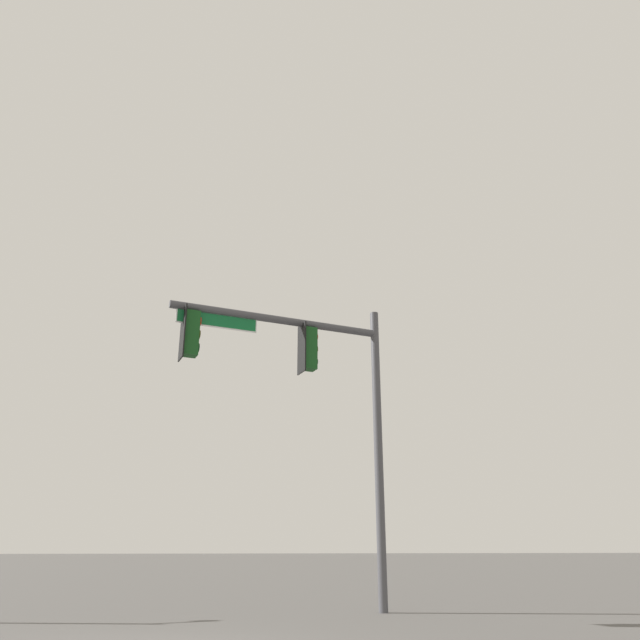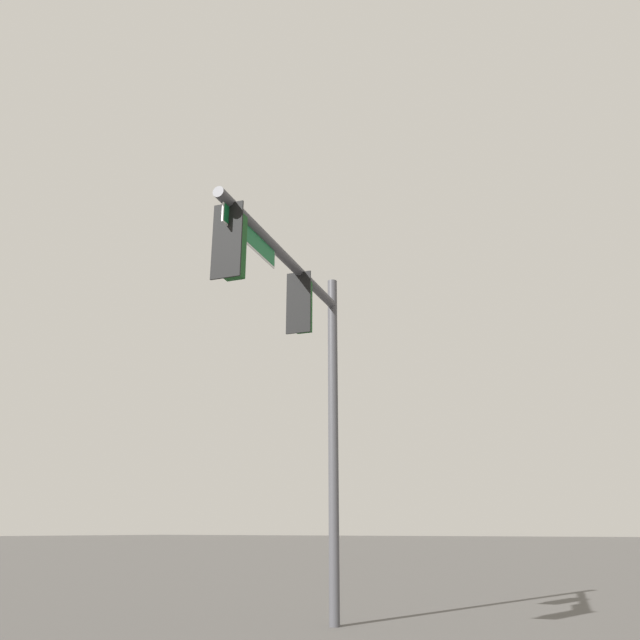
# 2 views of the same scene
# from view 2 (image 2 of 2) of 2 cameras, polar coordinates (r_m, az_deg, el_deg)

# --- Properties ---
(signal_pole_near) EXTENTS (5.54, 1.32, 7.46)m
(signal_pole_near) POSITION_cam_2_polar(r_m,az_deg,el_deg) (12.44, -1.76, -2.08)
(signal_pole_near) COLOR #47474C
(signal_pole_near) RESTS_ON ground_plane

